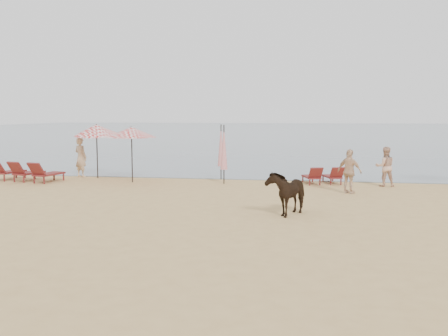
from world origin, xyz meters
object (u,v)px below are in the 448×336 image
object	(u,v)px
umbrella_closed_left	(224,148)
umbrella_closed_right	(221,146)
beachgoer_left	(81,157)
umbrella_open_left_b	(96,130)
lounger_cluster_left	(25,172)
umbrella_open_left_a	(131,132)
beachgoer_right_b	(350,171)
beachgoer_right_a	(385,167)
cow	(287,192)
lounger_cluster_right	(323,176)

from	to	relation	value
umbrella_closed_left	umbrella_closed_right	bearing A→B (deg)	104.65
umbrella_closed_right	beachgoer_left	world-z (taller)	umbrella_closed_right
umbrella_open_left_b	beachgoer_left	xyz separation A→B (m)	(-0.98, 0.28, -1.36)
umbrella_closed_left	umbrella_closed_right	world-z (taller)	umbrella_closed_left
lounger_cluster_left	umbrella_open_left_b	size ratio (longest dim) A/B	1.22
umbrella_open_left_a	umbrella_closed_left	bearing A→B (deg)	16.88
beachgoer_left	beachgoer_right_b	size ratio (longest dim) A/B	1.12
beachgoer_left	beachgoer_right_a	distance (m)	14.28
lounger_cluster_left	umbrella_open_left_a	distance (m)	5.29
cow	beachgoer_left	world-z (taller)	beachgoer_left
umbrella_open_left_b	beachgoer_right_b	distance (m)	12.03
umbrella_closed_right	lounger_cluster_left	bearing A→B (deg)	-166.33
umbrella_open_left_a	cow	bearing A→B (deg)	-26.02
beachgoer_right_a	beachgoer_right_b	size ratio (longest dim) A/B	0.98
umbrella_open_left_b	cow	distance (m)	11.97
umbrella_closed_right	umbrella_open_left_b	bearing A→B (deg)	-175.41
beachgoer_right_a	cow	bearing A→B (deg)	53.25
lounger_cluster_left	beachgoer_right_b	size ratio (longest dim) A/B	1.89
beachgoer_right_a	beachgoer_right_b	world-z (taller)	beachgoer_right_b
lounger_cluster_left	lounger_cluster_right	size ratio (longest dim) A/B	1.76
umbrella_open_left_a	umbrella_closed_right	size ratio (longest dim) A/B	0.97
umbrella_closed_right	beachgoer_left	size ratio (longest dim) A/B	1.34
lounger_cluster_right	beachgoer_right_a	world-z (taller)	beachgoer_right_a
umbrella_open_left_b	umbrella_closed_right	distance (m)	6.03
umbrella_closed_right	beachgoer_left	bearing A→B (deg)	-178.39
umbrella_open_left_a	umbrella_closed_left	world-z (taller)	umbrella_closed_left
lounger_cluster_left	umbrella_closed_left	size ratio (longest dim) A/B	1.25
umbrella_closed_left	beachgoer_left	size ratio (longest dim) A/B	1.34
umbrella_open_left_b	umbrella_closed_left	size ratio (longest dim) A/B	1.03
cow	beachgoer_left	xyz separation A→B (m)	(-10.33, 7.57, 0.28)
umbrella_closed_right	beachgoer_right_b	size ratio (longest dim) A/B	1.50
umbrella_closed_right	beachgoer_right_b	bearing A→B (deg)	-30.43
lounger_cluster_right	beachgoer_right_b	distance (m)	2.69
lounger_cluster_right	beachgoer_left	distance (m)	11.70
lounger_cluster_right	umbrella_open_left_b	bearing A→B (deg)	161.86
beachgoer_right_b	lounger_cluster_right	bearing A→B (deg)	-35.43
cow	beachgoer_right_b	size ratio (longest dim) A/B	0.95
umbrella_open_left_a	beachgoer_right_b	bearing A→B (deg)	4.28
beachgoer_left	beachgoer_right_b	world-z (taller)	beachgoer_left
umbrella_closed_left	umbrella_closed_right	distance (m)	1.47
lounger_cluster_right	umbrella_open_left_b	distance (m)	10.87
umbrella_closed_left	cow	size ratio (longest dim) A/B	1.59
umbrella_open_left_b	umbrella_closed_left	world-z (taller)	umbrella_open_left_b
cow	umbrella_open_left_b	bearing A→B (deg)	166.10
lounger_cluster_right	cow	bearing A→B (deg)	-117.12
lounger_cluster_left	umbrella_open_left_a	size ratio (longest dim) A/B	1.30
beachgoer_right_b	beachgoer_right_a	bearing A→B (deg)	-93.01
lounger_cluster_left	umbrella_open_left_a	xyz separation A→B (m)	(4.94, 0.54, 1.82)
lounger_cluster_right	umbrella_closed_right	bearing A→B (deg)	153.75
lounger_cluster_right	cow	world-z (taller)	cow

